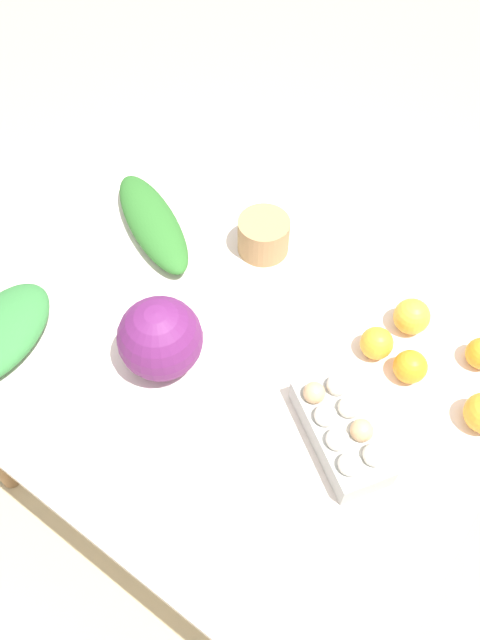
{
  "coord_description": "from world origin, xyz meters",
  "views": [
    {
      "loc": [
        -0.46,
        0.64,
        1.89
      ],
      "look_at": [
        0.0,
        0.0,
        0.77
      ],
      "focal_mm": 35.0,
      "sensor_mm": 36.0,
      "label": 1
    }
  ],
  "objects_px": {
    "paper_bag": "(264,235)",
    "cabbage_purple": "(160,338)",
    "orange_3": "(377,343)",
    "orange_4": "(412,316)",
    "greens_bunch_dandelion": "(0,333)",
    "greens_bunch_scallion": "(153,222)",
    "orange_1": "(410,367)",
    "egg_carton": "(341,430)"
  },
  "relations": [
    {
      "from": "paper_bag",
      "to": "cabbage_purple",
      "type": "bearing_deg",
      "value": 91.46
    },
    {
      "from": "orange_3",
      "to": "orange_4",
      "type": "height_order",
      "value": "orange_4"
    },
    {
      "from": "greens_bunch_dandelion",
      "to": "paper_bag",
      "type": "bearing_deg",
      "value": -118.88
    },
    {
      "from": "cabbage_purple",
      "to": "greens_bunch_scallion",
      "type": "xyz_separation_m",
      "value": [
        0.26,
        -0.27,
        -0.06
      ]
    },
    {
      "from": "greens_bunch_dandelion",
      "to": "orange_4",
      "type": "bearing_deg",
      "value": -141.76
    },
    {
      "from": "greens_bunch_scallion",
      "to": "orange_1",
      "type": "relative_size",
      "value": 5.07
    },
    {
      "from": "orange_3",
      "to": "egg_carton",
      "type": "bearing_deg",
      "value": 100.67
    },
    {
      "from": "cabbage_purple",
      "to": "orange_4",
      "type": "relative_size",
      "value": 2.21
    },
    {
      "from": "greens_bunch_scallion",
      "to": "orange_4",
      "type": "xyz_separation_m",
      "value": [
        -0.64,
        -0.11,
        0.01
      ]
    },
    {
      "from": "paper_bag",
      "to": "greens_bunch_dandelion",
      "type": "relative_size",
      "value": 0.44
    },
    {
      "from": "egg_carton",
      "to": "orange_4",
      "type": "distance_m",
      "value": 0.32
    },
    {
      "from": "greens_bunch_dandelion",
      "to": "orange_1",
      "type": "height_order",
      "value": "orange_1"
    },
    {
      "from": "orange_3",
      "to": "paper_bag",
      "type": "bearing_deg",
      "value": -16.24
    },
    {
      "from": "paper_bag",
      "to": "greens_bunch_scallion",
      "type": "height_order",
      "value": "paper_bag"
    },
    {
      "from": "greens_bunch_dandelion",
      "to": "cabbage_purple",
      "type": "bearing_deg",
      "value": -152.25
    },
    {
      "from": "greens_bunch_scallion",
      "to": "cabbage_purple",
      "type": "bearing_deg",
      "value": 133.57
    },
    {
      "from": "paper_bag",
      "to": "greens_bunch_scallion",
      "type": "bearing_deg",
      "value": 24.19
    },
    {
      "from": "paper_bag",
      "to": "orange_4",
      "type": "xyz_separation_m",
      "value": [
        -0.39,
        0.0,
        -0.01
      ]
    },
    {
      "from": "egg_carton",
      "to": "paper_bag",
      "type": "height_order",
      "value": "egg_carton"
    },
    {
      "from": "egg_carton",
      "to": "orange_1",
      "type": "height_order",
      "value": "egg_carton"
    },
    {
      "from": "orange_1",
      "to": "paper_bag",
      "type": "bearing_deg",
      "value": -14.6
    },
    {
      "from": "cabbage_purple",
      "to": "greens_bunch_scallion",
      "type": "relative_size",
      "value": 0.49
    },
    {
      "from": "orange_4",
      "to": "cabbage_purple",
      "type": "bearing_deg",
      "value": 45.1
    },
    {
      "from": "egg_carton",
      "to": "orange_4",
      "type": "xyz_separation_m",
      "value": [
        0.01,
        -0.32,
        -0.0
      ]
    },
    {
      "from": "orange_1",
      "to": "orange_4",
      "type": "relative_size",
      "value": 0.89
    },
    {
      "from": "egg_carton",
      "to": "paper_bag",
      "type": "xyz_separation_m",
      "value": [
        0.4,
        -0.32,
        0.0
      ]
    },
    {
      "from": "greens_bunch_dandelion",
      "to": "orange_3",
      "type": "distance_m",
      "value": 0.8
    },
    {
      "from": "greens_bunch_scallion",
      "to": "orange_1",
      "type": "bearing_deg",
      "value": 179.7
    },
    {
      "from": "egg_carton",
      "to": "greens_bunch_scallion",
      "type": "distance_m",
      "value": 0.69
    },
    {
      "from": "paper_bag",
      "to": "egg_carton",
      "type": "bearing_deg",
      "value": 141.2
    },
    {
      "from": "paper_bag",
      "to": "orange_1",
      "type": "height_order",
      "value": "paper_bag"
    },
    {
      "from": "greens_bunch_dandelion",
      "to": "orange_4",
      "type": "xyz_separation_m",
      "value": [
        -0.7,
        -0.55,
        0.01
      ]
    },
    {
      "from": "orange_1",
      "to": "orange_4",
      "type": "bearing_deg",
      "value": -64.32
    },
    {
      "from": "cabbage_purple",
      "to": "paper_bag",
      "type": "height_order",
      "value": "cabbage_purple"
    },
    {
      "from": "egg_carton",
      "to": "orange_3",
      "type": "height_order",
      "value": "egg_carton"
    },
    {
      "from": "greens_bunch_dandelion",
      "to": "greens_bunch_scallion",
      "type": "xyz_separation_m",
      "value": [
        -0.05,
        -0.44,
        -0.0
      ]
    },
    {
      "from": "paper_bag",
      "to": "orange_3",
      "type": "bearing_deg",
      "value": 163.76
    },
    {
      "from": "cabbage_purple",
      "to": "greens_bunch_scallion",
      "type": "bearing_deg",
      "value": -46.43
    },
    {
      "from": "cabbage_purple",
      "to": "orange_3",
      "type": "bearing_deg",
      "value": -141.47
    },
    {
      "from": "egg_carton",
      "to": "paper_bag",
      "type": "distance_m",
      "value": 0.52
    },
    {
      "from": "greens_bunch_dandelion",
      "to": "orange_1",
      "type": "bearing_deg",
      "value": -149.89
    },
    {
      "from": "cabbage_purple",
      "to": "egg_carton",
      "type": "distance_m",
      "value": 0.4
    }
  ]
}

